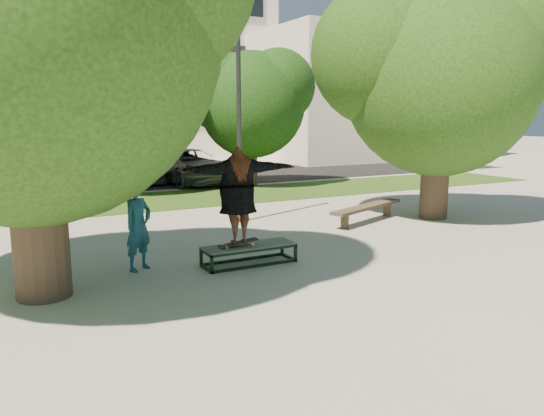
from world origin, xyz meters
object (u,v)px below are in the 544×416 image
car_grey (189,166)px  bystander (138,226)px  grind_box (249,254)px  car_dark (102,162)px  tree_left (15,3)px  tree_right (436,67)px  car_silver_b (137,166)px  bench (367,208)px  lamppost (239,103)px

car_grey → bystander: bearing=-120.3°
grind_box → car_grey: size_ratio=0.35×
grind_box → car_dark: size_ratio=0.37×
car_dark → car_grey: car_dark is taller
tree_left → tree_right: size_ratio=1.09×
bystander → car_silver_b: 13.72m
bench → car_grey: car_grey is taller
lamppost → bystander: size_ratio=3.68×
tree_right → bystander: bearing=-171.2°
car_grey → lamppost: bearing=-107.2°
tree_left → grind_box: bearing=1.3°
tree_right → tree_left: bearing=-169.0°
bystander → car_dark: bearing=50.7°
tree_left → lamppost: size_ratio=1.16×
bench → car_grey: size_ratio=0.57×
bystander → tree_right: bearing=-22.7°
tree_left → car_grey: 14.62m
grind_box → bench: bearing=25.8°
tree_right → lamppost: size_ratio=1.07×
tree_right → car_dark: size_ratio=1.34×
lamppost → grind_box: 5.07m
car_grey → car_silver_b: 2.40m
tree_left → car_silver_b: bearing=70.3°
tree_left → lamppost: tree_left is taller
lamppost → car_silver_b: (-0.28, 10.11, -2.50)m
bystander → car_dark: 14.84m
tree_right → car_dark: 15.22m
lamppost → car_grey: 8.97m
tree_right → car_silver_b: bearing=113.4°
bench → car_dark: car_dark is taller
bench → car_dark: (-4.49, 13.11, 0.42)m
tree_left → tree_right: (10.21, 1.99, -0.33)m
tree_right → car_grey: bearing=108.2°
grind_box → car_dark: 15.32m
bench → car_dark: 13.87m
grind_box → tree_right: bearing=16.4°
grind_box → car_grey: bearing=76.1°
tree_left → bench: size_ratio=2.43×
grind_box → car_silver_b: 14.00m
tree_right → car_silver_b: size_ratio=1.45×
lamppost → car_dark: 11.82m
car_grey → car_silver_b: size_ratio=1.14×
tree_left → car_dark: 16.26m
car_dark → tree_left: bearing=-93.9°
grind_box → car_grey: 12.70m
bystander → bench: size_ratio=0.57×
lamppost → car_silver_b: bearing=91.6°
bench → car_grey: bearing=76.5°
grind_box → bystander: bystander is taller
bystander → car_grey: size_ratio=0.32×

